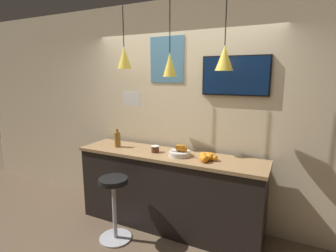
# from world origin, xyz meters

# --- Properties ---
(ground_plane) EXTENTS (14.00, 14.00, 0.00)m
(ground_plane) POSITION_xyz_m (0.00, 0.00, 0.00)
(ground_plane) COLOR brown
(back_wall) EXTENTS (8.00, 0.06, 2.90)m
(back_wall) POSITION_xyz_m (0.00, 0.91, 1.45)
(back_wall) COLOR beige
(back_wall) RESTS_ON ground_plane
(service_counter) EXTENTS (2.40, 0.56, 0.99)m
(service_counter) POSITION_xyz_m (0.00, 0.52, 0.50)
(service_counter) COLOR black
(service_counter) RESTS_ON ground_plane
(bar_stool) EXTENTS (0.39, 0.39, 0.78)m
(bar_stool) POSITION_xyz_m (-0.45, -0.01, 0.51)
(bar_stool) COLOR #B7B7BC
(bar_stool) RESTS_ON ground_plane
(fruit_bowl) EXTENTS (0.26, 0.26, 0.14)m
(fruit_bowl) POSITION_xyz_m (0.17, 0.50, 1.04)
(fruit_bowl) COLOR beige
(fruit_bowl) RESTS_ON service_counter
(orange_pile) EXTENTS (0.22, 0.26, 0.09)m
(orange_pile) POSITION_xyz_m (0.52, 0.47, 1.03)
(orange_pile) COLOR orange
(orange_pile) RESTS_ON service_counter
(juice_bottle) EXTENTS (0.08, 0.08, 0.25)m
(juice_bottle) POSITION_xyz_m (-0.75, 0.49, 1.10)
(juice_bottle) COLOR olive
(juice_bottle) RESTS_ON service_counter
(spread_jar) EXTENTS (0.10, 0.10, 0.08)m
(spread_jar) POSITION_xyz_m (-0.17, 0.49, 1.03)
(spread_jar) COLOR #562D19
(spread_jar) RESTS_ON service_counter
(pendant_lamp_left) EXTENTS (0.18, 0.18, 0.77)m
(pendant_lamp_left) POSITION_xyz_m (-0.65, 0.56, 2.17)
(pendant_lamp_left) COLOR black
(pendant_lamp_middle) EXTENTS (0.16, 0.16, 0.87)m
(pendant_lamp_middle) POSITION_xyz_m (0.00, 0.56, 2.08)
(pendant_lamp_middle) COLOR black
(pendant_lamp_right) EXTENTS (0.20, 0.20, 0.80)m
(pendant_lamp_right) POSITION_xyz_m (0.65, 0.56, 2.13)
(pendant_lamp_right) COLOR black
(mounted_tv) EXTENTS (0.79, 0.04, 0.47)m
(mounted_tv) POSITION_xyz_m (0.71, 0.85, 1.95)
(mounted_tv) COLOR black
(hanging_menu_board) EXTENTS (0.24, 0.01, 0.17)m
(hanging_menu_board) POSITION_xyz_m (-0.39, 0.31, 1.68)
(hanging_menu_board) COLOR white
(wall_poster) EXTENTS (0.49, 0.01, 0.60)m
(wall_poster) POSITION_xyz_m (-0.19, 0.87, 2.15)
(wall_poster) COLOR teal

